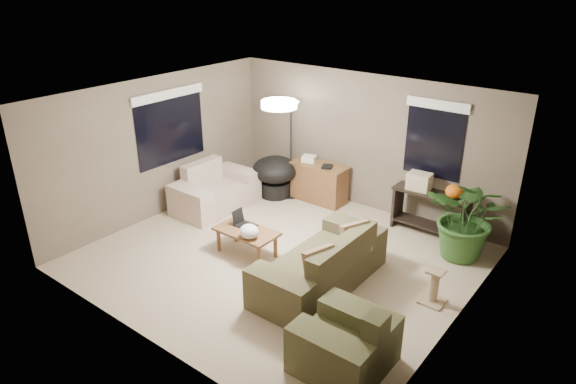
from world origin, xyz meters
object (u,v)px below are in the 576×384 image
Objects in this scene: main_sofa at (323,267)px; loveseat at (214,192)px; papasan_chair at (275,174)px; desk at (319,183)px; cat_scratching_post at (434,289)px; houseplant at (468,227)px; coffee_table at (246,234)px; floor_lamp at (291,118)px; armchair at (346,345)px; console_table at (430,210)px.

main_sofa is 1.37× the size of loveseat.
papasan_chair is at bearing 140.85° from main_sofa.
desk reaches higher than cat_scratching_post.
loveseat is at bearing -133.98° from desk.
loveseat is at bearing -166.36° from houseplant.
loveseat reaches higher than desk.
coffee_table is at bearing -83.94° from desk.
desk is 1.35m from floor_lamp.
loveseat is at bearing 150.53° from coffee_table.
cat_scratching_post is at bearing 80.36° from armchair.
floor_lamp is (-2.78, -0.23, 1.16)m from console_table.
coffee_table is 3.41m from houseplant.
houseplant is (2.76, 2.00, 0.17)m from coffee_table.
loveseat reaches higher than cat_scratching_post.
cat_scratching_post is (0.30, 1.77, -0.08)m from armchair.
desk is at bearing 128.22° from armchair.
houseplant is at bearing 56.70° from main_sofa.
console_table is (0.54, 2.42, 0.14)m from main_sofa.
armchair is 0.73× the size of houseplant.
houseplant is (0.20, 3.19, 0.23)m from armchair.
floor_lamp is (-0.55, -0.19, 1.22)m from desk.
armchair is 1.79m from cat_scratching_post.
papasan_chair is 0.86× the size of houseplant.
coffee_table is at bearing 155.06° from armchair.
main_sofa is at bearing -157.65° from cat_scratching_post.
floor_lamp is (-2.24, 2.19, 1.30)m from main_sofa.
papasan_chair is (-2.52, 2.05, 0.17)m from main_sofa.
cat_scratching_post is at bearing -23.75° from floor_lamp.
papasan_chair is at bearing 138.29° from armchair.
houseplant is (0.77, -0.42, 0.09)m from console_table.
coffee_table is at bearing -29.47° from loveseat.
console_table is at bearing 99.01° from armchair.
floor_lamp is at bearing 25.72° from papasan_chair.
desk is (1.39, 1.45, 0.08)m from loveseat.
coffee_table is at bearing -144.05° from houseplant.
armchair is 2.00× the size of cat_scratching_post.
houseplant reaches higher than papasan_chair.
coffee_table is at bearing -62.23° from papasan_chair.
floor_lamp reaches higher than armchair.
loveseat is at bearing -116.84° from papasan_chair.
cat_scratching_post is at bearing 22.35° from main_sofa.
houseplant reaches higher than cat_scratching_post.
desk is at bearing 149.95° from cat_scratching_post.
armchair is 2.82m from coffee_table.
main_sofa is 3.23m from loveseat.
console_table is 3.02m from floor_lamp.
console_table is at bearing 115.37° from cat_scratching_post.
floor_lamp reaches higher than cat_scratching_post.
floor_lamp is (0.28, 0.14, 1.13)m from papasan_chair.
main_sofa is 1.44m from coffee_table.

